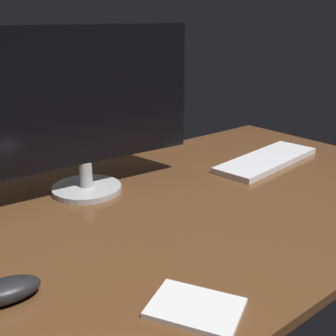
{
  "coord_description": "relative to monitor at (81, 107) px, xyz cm",
  "views": [
    {
      "loc": [
        -67.26,
        -71.54,
        44.97
      ],
      "look_at": [
        -0.36,
        9.28,
        8.0
      ],
      "focal_mm": 46.75,
      "sensor_mm": 36.0,
      "label": 1
    }
  ],
  "objects": [
    {
      "name": "desk",
      "position": [
        17.05,
        -21.83,
        -22.96
      ],
      "size": [
        140.0,
        84.0,
        2.0
      ],
      "primitive_type": "cube",
      "color": "brown",
      "rests_on": "ground"
    },
    {
      "name": "keyboard",
      "position": [
        53.92,
        -14.97,
        -21.1
      ],
      "size": [
        40.01,
        17.54,
        1.72
      ],
      "primitive_type": "cube",
      "rotation": [
        0.0,
        0.0,
        0.12
      ],
      "color": "white",
      "rests_on": "desk"
    },
    {
      "name": "computer_mouse",
      "position": [
        -32.88,
        -31.84,
        -20.16
      ],
      "size": [
        12.38,
        7.74,
        3.58
      ],
      "primitive_type": "ellipsoid",
      "rotation": [
        0.0,
        0.0,
        -0.18
      ],
      "color": "black",
      "rests_on": "desk"
    },
    {
      "name": "monitor",
      "position": [
        0.0,
        0.0,
        0.0
      ],
      "size": [
        59.96,
        17.68,
        40.85
      ],
      "rotation": [
        0.0,
        0.0,
        -0.08
      ],
      "color": "#B8B8B8",
      "rests_on": "desk"
    },
    {
      "name": "notepad",
      "position": [
        -11.13,
        -52.81,
        -21.56
      ],
      "size": [
        15.18,
        16.9,
        0.79
      ],
      "primitive_type": "cube",
      "rotation": [
        0.0,
        0.0,
        -1.09
      ],
      "color": "white",
      "rests_on": "desk"
    }
  ]
}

